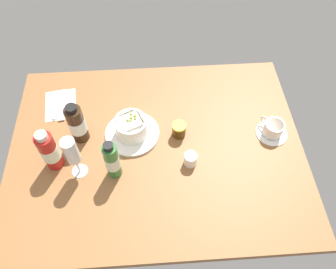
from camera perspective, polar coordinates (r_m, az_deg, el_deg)
The scene contains 10 objects.
ground_plane at distance 125.04cm, azimuth -2.17°, elevation -2.49°, with size 110.00×84.00×3.00cm, color brown.
porridge_bowl at distance 124.32cm, azimuth -6.48°, elevation 1.07°, with size 20.74×20.74×9.35cm.
cutlery_setting at distance 142.34cm, azimuth -18.31°, elevation 4.80°, with size 14.07×17.42×0.90cm.
coffee_cup at distance 130.90cm, azimuth 17.63°, elevation 0.90°, with size 12.03×12.03×6.10cm.
creamer_jug at distance 117.99cm, azimuth 3.74°, elevation -4.31°, with size 5.62×4.68×5.69cm.
wine_glass at distance 111.92cm, azimuth -16.54°, elevation -3.01°, with size 5.71×5.71×19.05cm.
jam_jar at distance 124.42cm, azimuth 1.78°, elevation 0.83°, with size 5.40×5.40×5.95cm.
sauce_bottle_red at distance 119.91cm, azimuth -20.00°, elevation -2.71°, with size 6.23×6.23×18.49cm.
sauce_bottle_brown at distance 123.93cm, azimuth -15.64°, elevation 1.76°, with size 6.28×6.28×18.04cm.
sauce_bottle_green at distance 112.56cm, azimuth -9.82°, elevation -4.49°, with size 5.14×5.14×18.10cm.
Camera 1 is at (-0.29, 66.67, 104.28)cm, focal length 35.14 mm.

